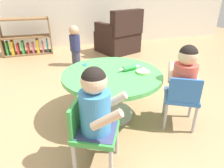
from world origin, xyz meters
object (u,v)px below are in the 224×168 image
object	(u,v)px
craft_table	(112,82)
child_chair_left	(91,131)
craft_scissors	(139,66)
seated_child_right	(185,73)
toddler_standing	(75,45)
seated_child_left	(96,104)
rolling_pin	(129,68)
armchair_dark	(119,37)
bookshelf_low	(26,40)
child_chair_right	(182,97)

from	to	relation	value
craft_table	child_chair_left	size ratio (longest dim) A/B	1.81
craft_scissors	craft_table	bearing A→B (deg)	-166.01
seated_child_right	toddler_standing	xyz separation A→B (m)	(-0.72, 1.94, -0.17)
craft_table	seated_child_right	xyz separation A→B (m)	(0.58, -0.32, 0.16)
seated_child_left	rolling_pin	world-z (taller)	seated_child_left
craft_table	armchair_dark	xyz separation A→B (m)	(0.82, 2.15, -0.07)
craft_table	craft_scissors	xyz separation A→B (m)	(0.32, 0.08, 0.11)
seated_child_right	craft_scissors	bearing A→B (deg)	122.69
seated_child_right	bookshelf_low	size ratio (longest dim) A/B	0.55
craft_table	child_chair_right	distance (m)	0.67
rolling_pin	craft_scissors	world-z (taller)	rolling_pin
rolling_pin	child_chair_left	bearing A→B (deg)	-131.29
craft_table	bookshelf_low	world-z (taller)	bookshelf_low
seated_child_right	child_chair_right	bearing A→B (deg)	-119.54
seated_child_left	craft_scissors	size ratio (longest dim) A/B	3.65
craft_table	rolling_pin	bearing A→B (deg)	3.61
craft_table	child_chair_left	xyz separation A→B (m)	(-0.33, -0.58, -0.07)
rolling_pin	craft_scissors	bearing A→B (deg)	26.12
craft_table	armchair_dark	bearing A→B (deg)	69.15
craft_table	rolling_pin	size ratio (longest dim) A/B	4.23
child_chair_left	armchair_dark	distance (m)	2.96
child_chair_left	rolling_pin	distance (m)	0.81
child_chair_left	craft_scissors	size ratio (longest dim) A/B	3.84
seated_child_right	craft_scissors	world-z (taller)	seated_child_right
craft_scissors	rolling_pin	bearing A→B (deg)	-153.88
craft_table	armchair_dark	world-z (taller)	armchair_dark
bookshelf_low	toddler_standing	bearing A→B (deg)	-48.25
rolling_pin	craft_scissors	size ratio (longest dim) A/B	1.64
seated_child_right	rolling_pin	size ratio (longest dim) A/B	2.23
toddler_standing	armchair_dark	bearing A→B (deg)	29.00
seated_child_left	child_chair_right	distance (m)	0.92
child_chair_left	toddler_standing	size ratio (longest dim) A/B	0.80
craft_table	seated_child_right	distance (m)	0.68
armchair_dark	toddler_standing	world-z (taller)	armchair_dark
child_chair_left	bookshelf_low	size ratio (longest dim) A/B	0.58
craft_table	rolling_pin	distance (m)	0.22
seated_child_left	armchair_dark	distance (m)	2.97
craft_table	seated_child_right	world-z (taller)	seated_child_right
child_chair_right	bookshelf_low	bearing A→B (deg)	117.81
child_chair_right	rolling_pin	world-z (taller)	child_chair_right
rolling_pin	seated_child_left	bearing A→B (deg)	-128.43
rolling_pin	toddler_standing	bearing A→B (deg)	101.35
seated_child_left	armchair_dark	xyz separation A→B (m)	(1.12, 2.74, -0.22)
seated_child_right	bookshelf_low	distance (m)	3.28
armchair_dark	craft_scissors	xyz separation A→B (m)	(-0.50, -2.07, 0.17)
child_chair_right	armchair_dark	distance (m)	2.52
rolling_pin	bookshelf_low	bearing A→B (deg)	114.45
armchair_dark	bookshelf_low	bearing A→B (deg)	167.42
craft_table	seated_child_left	distance (m)	0.68
seated_child_left	seated_child_right	world-z (taller)	same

